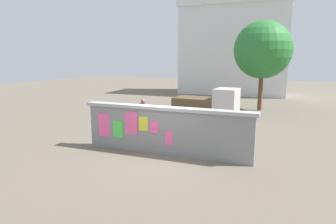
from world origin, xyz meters
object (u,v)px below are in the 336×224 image
object	(u,v)px
bicycle_near	(149,119)
person_walking	(143,112)
motorcycle	(200,131)
auto_rickshaw_truck	(209,105)
tree_roadside	(263,50)

from	to	relation	value
bicycle_near	person_walking	world-z (taller)	person_walking
bicycle_near	person_walking	distance (m)	1.53
motorcycle	person_walking	distance (m)	3.02
motorcycle	bicycle_near	xyz separation A→B (m)	(-3.28, 1.92, -0.10)
auto_rickshaw_truck	tree_roadside	world-z (taller)	tree_roadside
motorcycle	person_walking	world-z (taller)	person_walking
auto_rickshaw_truck	person_walking	bearing A→B (deg)	-120.77
person_walking	tree_roadside	size ratio (longest dim) A/B	0.28
person_walking	bicycle_near	bearing A→B (deg)	104.82
bicycle_near	tree_roadside	distance (m)	9.24
auto_rickshaw_truck	motorcycle	xyz separation A→B (m)	(0.65, -4.38, -0.44)
auto_rickshaw_truck	tree_roadside	size ratio (longest dim) A/B	0.63
bicycle_near	tree_roadside	size ratio (longest dim) A/B	0.28
motorcycle	person_walking	bearing A→B (deg)	169.07
tree_roadside	bicycle_near	bearing A→B (deg)	-126.76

